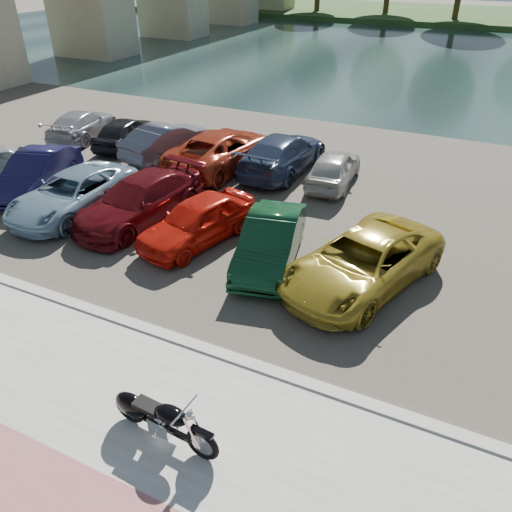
# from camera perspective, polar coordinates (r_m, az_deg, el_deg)

# --- Properties ---
(ground) EXTENTS (200.00, 200.00, 0.00)m
(ground) POSITION_cam_1_polar(r_m,az_deg,el_deg) (10.19, -7.82, -18.97)
(ground) COLOR #595447
(ground) RESTS_ON ground
(promenade) EXTENTS (60.00, 6.00, 0.10)m
(promenade) POSITION_cam_1_polar(r_m,az_deg,el_deg) (9.67, -11.26, -22.77)
(promenade) COLOR #9E9B95
(promenade) RESTS_ON ground
(kerb) EXTENTS (60.00, 0.30, 0.14)m
(kerb) POSITION_cam_1_polar(r_m,az_deg,el_deg) (11.29, -2.32, -11.77)
(kerb) COLOR #9E9B95
(kerb) RESTS_ON ground
(parking_lot) EXTENTS (60.00, 18.00, 0.04)m
(parking_lot) POSITION_cam_1_polar(r_m,az_deg,el_deg) (18.40, 10.83, 6.01)
(parking_lot) COLOR #433E36
(parking_lot) RESTS_ON ground
(river) EXTENTS (120.00, 40.00, 0.00)m
(river) POSITION_cam_1_polar(r_m,az_deg,el_deg) (46.03, 21.63, 19.91)
(river) COLOR #172B2B
(river) RESTS_ON ground
(far_bank) EXTENTS (120.00, 24.00, 0.60)m
(far_bank) POSITION_cam_1_polar(r_m,az_deg,el_deg) (77.65, 24.73, 23.62)
(far_bank) COLOR #244619
(far_bank) RESTS_ON ground
(motorcycle) EXTENTS (2.33, 0.75, 1.05)m
(motorcycle) POSITION_cam_1_polar(r_m,az_deg,el_deg) (9.74, -11.46, -17.49)
(motorcycle) COLOR black
(motorcycle) RESTS_ON promenade
(car_1) EXTENTS (2.74, 4.63, 1.44)m
(car_1) POSITION_cam_1_polar(r_m,az_deg,el_deg) (20.42, -23.74, 8.75)
(car_1) COLOR #15133D
(car_1) RESTS_ON parking_lot
(car_2) EXTENTS (2.37, 4.98, 1.37)m
(car_2) POSITION_cam_1_polar(r_m,az_deg,el_deg) (18.20, -20.16, 6.73)
(car_2) COLOR #7B9DB3
(car_2) RESTS_ON parking_lot
(car_3) EXTENTS (2.68, 5.22, 1.45)m
(car_3) POSITION_cam_1_polar(r_m,az_deg,el_deg) (16.97, -13.14, 6.24)
(car_3) COLOR #580C11
(car_3) RESTS_ON parking_lot
(car_4) EXTENTS (2.61, 4.39, 1.40)m
(car_4) POSITION_cam_1_polar(r_m,az_deg,el_deg) (15.39, -6.69, 4.05)
(car_4) COLOR red
(car_4) RESTS_ON parking_lot
(car_5) EXTENTS (2.33, 4.41, 1.38)m
(car_5) POSITION_cam_1_polar(r_m,az_deg,el_deg) (14.21, 1.65, 1.71)
(car_5) COLOR #0F371D
(car_5) RESTS_ON parking_lot
(car_6) EXTENTS (3.95, 5.72, 1.45)m
(car_6) POSITION_cam_1_polar(r_m,az_deg,el_deg) (13.51, 12.12, -0.62)
(car_6) COLOR #A18A25
(car_6) RESTS_ON parking_lot
(car_7) EXTENTS (2.76, 4.73, 1.29)m
(car_7) POSITION_cam_1_polar(r_m,az_deg,el_deg) (25.91, -19.25, 14.01)
(car_7) COLOR #97989F
(car_7) RESTS_ON parking_lot
(car_8) EXTENTS (2.11, 4.12, 1.34)m
(car_8) POSITION_cam_1_polar(r_m,az_deg,el_deg) (24.11, -14.64, 13.55)
(car_8) COLOR black
(car_8) RESTS_ON parking_lot
(car_9) EXTENTS (2.39, 4.63, 1.45)m
(car_9) POSITION_cam_1_polar(r_m,az_deg,el_deg) (22.39, -10.01, 12.86)
(car_9) COLOR #585B6A
(car_9) RESTS_ON parking_lot
(car_10) EXTENTS (3.11, 5.75, 1.53)m
(car_10) POSITION_cam_1_polar(r_m,az_deg,el_deg) (20.99, -3.91, 12.10)
(car_10) COLOR #AD371C
(car_10) RESTS_ON parking_lot
(car_11) EXTENTS (2.32, 5.29, 1.51)m
(car_11) POSITION_cam_1_polar(r_m,az_deg,el_deg) (20.55, 3.10, 11.65)
(car_11) COLOR #2B3754
(car_11) RESTS_ON parking_lot
(car_12) EXTENTS (1.81, 3.93, 1.30)m
(car_12) POSITION_cam_1_polar(r_m,az_deg,el_deg) (19.57, 8.89, 9.95)
(car_12) COLOR #ABAAA6
(car_12) RESTS_ON parking_lot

